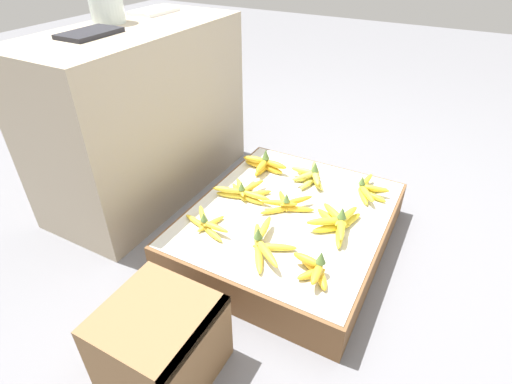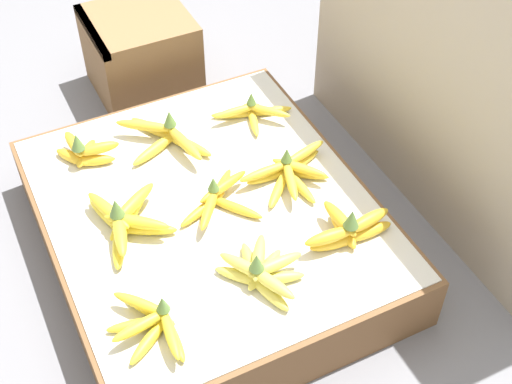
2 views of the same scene
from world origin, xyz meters
name	(u,v)px [view 2 (image 2 of 2)]	position (x,y,z in m)	size (l,w,h in m)	color
ground_plane	(211,248)	(0.00, 0.00, 0.00)	(10.00, 10.00, 0.00)	slate
display_platform	(210,228)	(0.00, 0.00, 0.08)	(0.94, 0.80, 0.17)	brown
back_vendor_table	(510,56)	(0.07, 0.84, 0.41)	(1.09, 0.50, 0.83)	tan
wooden_crate	(141,54)	(-0.76, 0.09, 0.14)	(0.32, 0.32, 0.28)	olive
banana_bunch_front_left	(84,151)	(-0.30, -0.23, 0.20)	(0.14, 0.17, 0.11)	gold
banana_bunch_front_midleft	(124,221)	(-0.01, -0.22, 0.20)	(0.26, 0.19, 0.11)	yellow
banana_bunch_front_midright	(152,324)	(0.29, -0.26, 0.20)	(0.23, 0.15, 0.09)	yellow
banana_bunch_middle_left	(166,136)	(-0.26, -0.01, 0.20)	(0.29, 0.22, 0.11)	gold
banana_bunch_middle_midleft	(218,199)	(0.01, 0.02, 0.19)	(0.21, 0.23, 0.09)	gold
banana_bunch_middle_midright	(261,272)	(0.27, 0.01, 0.20)	(0.23, 0.20, 0.11)	#DBCC4C
banana_bunch_back_left	(252,112)	(-0.26, 0.25, 0.19)	(0.15, 0.24, 0.08)	gold
banana_bunch_back_midleft	(290,172)	(0.01, 0.23, 0.20)	(0.19, 0.27, 0.09)	gold
banana_bunch_back_midright	(348,229)	(0.25, 0.26, 0.21)	(0.14, 0.24, 0.11)	gold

